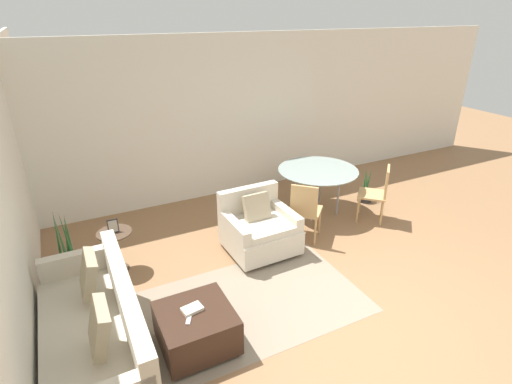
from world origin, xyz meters
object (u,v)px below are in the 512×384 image
(couch, at_px, (97,337))
(dining_table, at_px, (318,173))
(dining_chair_near_right, at_px, (379,190))
(dining_chair_near_left, at_px, (305,208))
(potted_plant_small, at_px, (365,193))
(side_table, at_px, (116,243))
(book_stack, at_px, (192,309))
(picture_frame, at_px, (113,226))
(armchair, at_px, (259,229))
(ottoman, at_px, (196,327))
(potted_plant, at_px, (72,267))
(tv_remote_primary, at_px, (189,320))

(couch, distance_m, dining_table, 4.01)
(dining_table, distance_m, dining_chair_near_right, 0.97)
(dining_chair_near_left, xyz_separation_m, potted_plant_small, (1.67, 0.62, -0.36))
(side_table, distance_m, dining_chair_near_right, 3.91)
(dining_table, bearing_deg, dining_chair_near_left, -135.00)
(book_stack, relative_size, picture_frame, 1.25)
(armchair, xyz_separation_m, dining_table, (1.38, 0.62, 0.34))
(picture_frame, height_order, potted_plant_small, picture_frame)
(dining_chair_near_left, bearing_deg, potted_plant_small, 20.24)
(armchair, height_order, dining_chair_near_right, dining_chair_near_right)
(side_table, distance_m, dining_chair_near_left, 2.57)
(couch, height_order, potted_plant_small, couch)
(armchair, height_order, picture_frame, armchair)
(couch, bearing_deg, dining_chair_near_right, 13.08)
(ottoman, bearing_deg, potted_plant, 121.59)
(couch, xyz_separation_m, ottoman, (0.89, -0.23, -0.07))
(tv_remote_primary, relative_size, potted_plant_small, 0.22)
(couch, xyz_separation_m, dining_chair_near_right, (4.30, 1.00, 0.22))
(book_stack, xyz_separation_m, picture_frame, (-0.46, 1.65, 0.20))
(armchair, distance_m, side_table, 1.87)
(armchair, distance_m, potted_plant, 2.41)
(couch, bearing_deg, dining_chair_near_left, 18.75)
(ottoman, relative_size, dining_chair_near_right, 0.79)
(armchair, xyz_separation_m, book_stack, (-1.37, -1.26, 0.11))
(dining_chair_near_left, bearing_deg, potted_plant, 171.98)
(book_stack, xyz_separation_m, potted_plant, (-1.01, 1.63, -0.22))
(potted_plant_small, bearing_deg, couch, -160.71)
(dining_table, bearing_deg, ottoman, -145.04)
(ottoman, distance_m, book_stack, 0.21)
(book_stack, height_order, side_table, side_table)
(tv_remote_primary, relative_size, picture_frame, 0.80)
(couch, bearing_deg, ottoman, -14.71)
(potted_plant, distance_m, dining_chair_near_right, 4.47)
(couch, height_order, ottoman, couch)
(book_stack, xyz_separation_m, potted_plant_small, (3.74, 1.81, -0.29))
(picture_frame, bearing_deg, couch, -105.89)
(potted_plant, distance_m, side_table, 0.58)
(dining_chair_near_right, height_order, potted_plant_small, dining_chair_near_right)
(picture_frame, relative_size, dining_chair_near_right, 0.19)
(book_stack, distance_m, side_table, 1.71)
(dining_chair_near_left, bearing_deg, picture_frame, 169.89)
(potted_plant, bearing_deg, dining_table, 3.74)
(potted_plant, height_order, picture_frame, potted_plant)
(couch, distance_m, side_table, 1.51)
(side_table, height_order, dining_chair_near_left, dining_chair_near_left)
(dining_table, xyz_separation_m, dining_chair_near_right, (0.68, -0.68, -0.16))
(armchair, height_order, book_stack, armchair)
(ottoman, xyz_separation_m, potted_plant, (-1.02, 1.67, -0.02))
(ottoman, xyz_separation_m, dining_table, (2.73, 1.91, 0.45))
(armchair, bearing_deg, side_table, 167.99)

